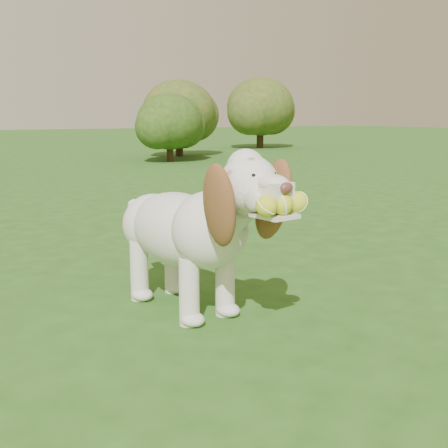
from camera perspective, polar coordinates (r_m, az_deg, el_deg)
ground at (r=2.89m, az=-7.40°, el=-9.82°), size 80.00×80.00×0.00m
dog at (r=2.88m, az=-3.33°, el=-0.13°), size 0.54×1.35×0.88m
shrub_f at (r=14.31m, az=-4.62°, el=11.32°), size 1.83×1.83×1.89m
shrub_d at (r=12.63m, az=-5.57°, el=10.31°), size 1.45×1.45×1.50m
shrub_h at (r=17.92m, az=3.72°, el=11.79°), size 2.10×2.10×2.17m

